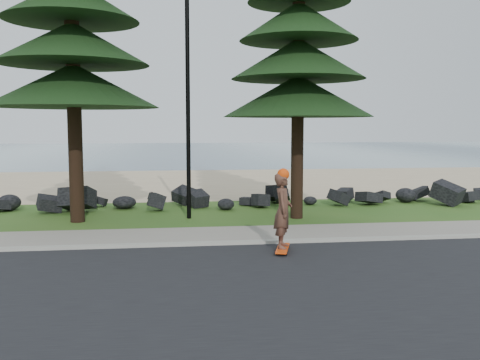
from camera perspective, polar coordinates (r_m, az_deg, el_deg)
The scene contains 9 objects.
ground at distance 14.43m, azimuth -5.02°, elevation -6.25°, with size 160.00×160.00×0.00m, color #2C5A1C.
road at distance 10.08m, azimuth -3.92°, elevation -11.52°, with size 160.00×7.00×0.02m, color black.
kerb at distance 13.55m, azimuth -4.86°, elevation -6.83°, with size 160.00×0.20×0.10m, color #A2A092.
sidewalk at distance 14.62m, azimuth -5.05°, elevation -5.93°, with size 160.00×2.00×0.08m, color gray.
beach_sand at distance 28.77m, azimuth -6.23°, elevation -0.22°, with size 160.00×15.00×0.01m, color tan.
ocean at distance 65.18m, azimuth -6.91°, elevation 3.13°, with size 160.00×58.00×0.01m, color #355165.
seawall_boulders at distance 19.94m, azimuth -5.70°, elevation -2.90°, with size 60.00×2.40×1.10m, color black, non-canonical shape.
lamp_post at distance 17.35m, azimuth -5.59°, elevation 9.50°, with size 0.25×0.14×8.14m.
skateboarder at distance 12.69m, azimuth 4.61°, elevation -3.30°, with size 0.60×1.10×1.99m.
Camera 1 is at (-0.57, -14.11, 3.01)m, focal length 40.00 mm.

